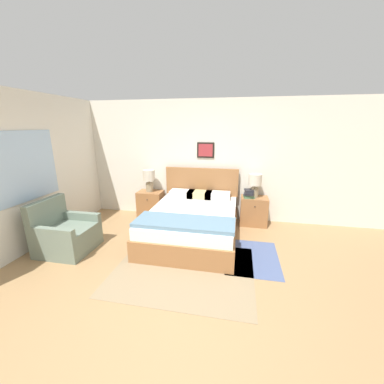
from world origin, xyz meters
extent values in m
plane|color=#99754C|center=(0.00, 0.00, 0.00)|extent=(16.00, 16.00, 0.00)
cube|color=silver|center=(0.00, 2.82, 1.30)|extent=(7.77, 0.06, 2.60)
cube|color=black|center=(-0.01, 2.78, 1.54)|extent=(0.37, 0.02, 0.33)
cube|color=#9E2D33|center=(-0.01, 2.76, 1.54)|extent=(0.31, 0.00, 0.27)
cube|color=silver|center=(-2.72, 1.39, 1.30)|extent=(0.06, 5.19, 2.60)
cube|color=#9EBCDB|center=(-2.68, 0.84, 1.41)|extent=(0.02, 1.21, 1.13)
cube|color=#897556|center=(-0.01, 0.61, 0.00)|extent=(2.01, 1.63, 0.01)
cube|color=#47567F|center=(1.00, 1.16, 0.00)|extent=(0.82, 1.13, 0.01)
cube|color=#936038|center=(-0.08, 1.67, 0.14)|extent=(1.61, 2.11, 0.28)
cube|color=#936038|center=(-0.08, 0.65, 0.32)|extent=(1.61, 0.06, 0.08)
cube|color=white|center=(-0.08, 1.67, 0.41)|extent=(1.55, 2.03, 0.27)
cube|color=#936038|center=(-0.08, 2.70, 0.85)|extent=(1.61, 0.06, 0.61)
cube|color=slate|center=(-0.08, 1.01, 0.58)|extent=(1.58, 0.59, 0.06)
cube|color=white|center=(-0.47, 2.47, 0.62)|extent=(0.52, 0.32, 0.14)
cube|color=white|center=(0.30, 2.47, 0.62)|extent=(0.52, 0.32, 0.14)
cube|color=tan|center=(-0.08, 2.47, 0.62)|extent=(0.52, 0.32, 0.14)
cube|color=slate|center=(-2.05, 0.79, 0.21)|extent=(0.80, 0.79, 0.42)
cube|color=slate|center=(-2.39, 0.79, 0.65)|extent=(0.12, 0.79, 0.46)
cube|color=slate|center=(-2.05, 1.14, 0.49)|extent=(0.80, 0.10, 0.14)
cube|color=slate|center=(-2.05, 0.45, 0.49)|extent=(0.80, 0.10, 0.14)
cube|color=#936038|center=(-1.24, 2.54, 0.30)|extent=(0.55, 0.40, 0.61)
sphere|color=#332D28|center=(-1.24, 2.32, 0.47)|extent=(0.02, 0.02, 0.02)
cube|color=#936038|center=(1.07, 2.54, 0.30)|extent=(0.55, 0.40, 0.61)
sphere|color=#332D28|center=(1.07, 2.32, 0.47)|extent=(0.02, 0.02, 0.02)
cylinder|color=gray|center=(-1.25, 2.53, 0.71)|extent=(0.16, 0.16, 0.21)
cylinder|color=gray|center=(-1.25, 2.53, 0.84)|extent=(0.02, 0.02, 0.06)
cylinder|color=beige|center=(-1.25, 2.53, 0.99)|extent=(0.26, 0.26, 0.23)
cylinder|color=gray|center=(1.06, 2.53, 0.71)|extent=(0.16, 0.16, 0.21)
cylinder|color=gray|center=(1.06, 2.53, 0.84)|extent=(0.02, 0.02, 0.06)
cylinder|color=beige|center=(1.06, 2.53, 0.99)|extent=(0.26, 0.26, 0.23)
cube|color=#4C7551|center=(0.95, 2.50, 0.63)|extent=(0.23, 0.24, 0.04)
cube|color=#4C7551|center=(0.95, 2.50, 0.66)|extent=(0.23, 0.24, 0.03)
cube|color=#232328|center=(0.95, 2.50, 0.69)|extent=(0.23, 0.29, 0.03)
cube|color=#232328|center=(0.95, 2.50, 0.72)|extent=(0.17, 0.28, 0.03)
cube|color=#232328|center=(0.95, 2.50, 0.76)|extent=(0.19, 0.23, 0.04)
camera|label=1|loc=(0.70, -2.33, 2.04)|focal=22.00mm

